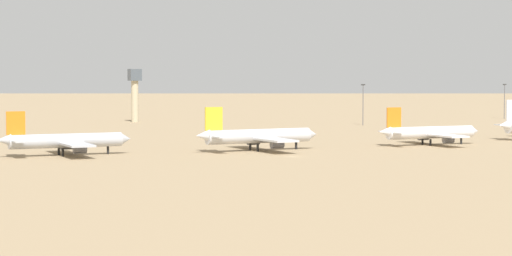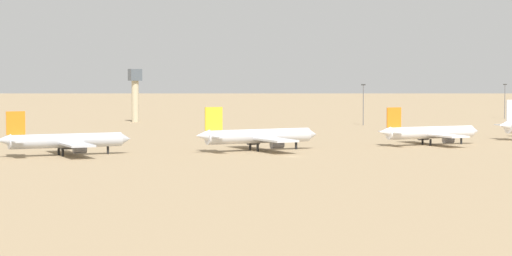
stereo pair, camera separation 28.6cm
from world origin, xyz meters
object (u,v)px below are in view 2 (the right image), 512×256
(parked_jet_orange_2, at_px, (65,141))
(light_pole_west, at_px, (363,102))
(parked_jet_orange_4, at_px, (429,133))
(light_pole_mid, at_px, (505,99))
(parked_jet_yellow_3, at_px, (257,136))
(control_tower, at_px, (135,90))

(parked_jet_orange_2, height_order, light_pole_west, light_pole_west)
(parked_jet_orange_2, bearing_deg, parked_jet_orange_4, -4.19)
(parked_jet_orange_2, xyz_separation_m, light_pole_mid, (244.37, 123.79, 5.46))
(parked_jet_orange_4, height_order, light_pole_west, light_pole_west)
(light_pole_west, bearing_deg, parked_jet_orange_4, -109.31)
(parked_jet_orange_2, relative_size, parked_jet_orange_4, 1.03)
(parked_jet_orange_2, height_order, parked_jet_yellow_3, parked_jet_yellow_3)
(parked_jet_orange_2, height_order, light_pole_mid, light_pole_mid)
(parked_jet_orange_2, xyz_separation_m, parked_jet_yellow_3, (56.14, -6.51, 0.19))
(light_pole_west, bearing_deg, parked_jet_orange_2, -146.60)
(parked_jet_yellow_3, bearing_deg, light_pole_west, 45.31)
(parked_jet_orange_2, distance_m, control_tower, 181.86)
(parked_jet_orange_4, xyz_separation_m, light_pole_west, (38.26, 109.17, 6.02))
(parked_jet_orange_2, bearing_deg, light_pole_west, 33.18)
(parked_jet_orange_4, height_order, control_tower, control_tower)
(parked_jet_orange_4, xyz_separation_m, light_pole_mid, (129.17, 131.78, 5.60))
(parked_jet_yellow_3, xyz_separation_m, control_tower, (16.46, 172.94, 10.14))
(parked_jet_yellow_3, bearing_deg, control_tower, 81.97)
(parked_jet_orange_2, relative_size, parked_jet_yellow_3, 0.95)
(parked_jet_yellow_3, xyz_separation_m, parked_jet_orange_4, (59.06, -1.47, -0.33))
(parked_jet_yellow_3, height_order, parked_jet_orange_4, parked_jet_yellow_3)
(control_tower, relative_size, light_pole_mid, 1.43)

